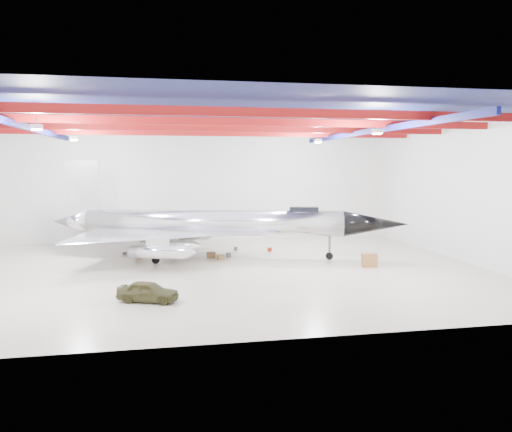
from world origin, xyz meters
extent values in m
plane|color=#B8AD92|center=(0.00, 0.00, 0.00)|extent=(40.00, 40.00, 0.00)
plane|color=silver|center=(0.00, 15.00, 5.50)|extent=(40.00, 0.00, 40.00)
plane|color=silver|center=(20.00, 0.00, 5.50)|extent=(0.00, 30.00, 30.00)
plane|color=#0A0F38|center=(0.00, 0.00, 11.00)|extent=(40.00, 40.00, 0.00)
cube|color=maroon|center=(0.00, -9.00, 10.40)|extent=(39.50, 0.25, 0.50)
cube|color=maroon|center=(0.00, -3.00, 10.40)|extent=(39.50, 0.25, 0.50)
cube|color=maroon|center=(0.00, 3.00, 10.40)|extent=(39.50, 0.25, 0.50)
cube|color=maroon|center=(0.00, 9.00, 10.40)|extent=(39.50, 0.25, 0.50)
cube|color=#0C0E4A|center=(-12.00, 0.00, 10.10)|extent=(0.25, 29.50, 0.40)
cube|color=#0C0E4A|center=(12.00, 0.00, 10.10)|extent=(0.25, 29.50, 0.40)
cube|color=silver|center=(-10.00, -6.00, 9.70)|extent=(0.55, 0.55, 0.25)
cube|color=silver|center=(10.00, -6.00, 9.70)|extent=(0.55, 0.55, 0.25)
cube|color=silver|center=(-10.00, 6.00, 9.70)|extent=(0.55, 0.55, 0.25)
cube|color=silver|center=(10.00, 6.00, 9.70)|extent=(0.55, 0.55, 0.25)
cylinder|color=silver|center=(0.84, 4.74, 2.92)|extent=(20.69, 7.32, 2.08)
cone|color=black|center=(13.44, 1.42, 2.92)|extent=(5.57, 3.34, 2.08)
cone|color=silver|center=(-10.75, 7.79, 2.92)|extent=(3.55, 2.81, 2.08)
cube|color=silver|center=(-9.74, 7.53, 5.63)|extent=(2.85, 0.86, 4.69)
cube|color=black|center=(7.89, 2.88, 4.01)|extent=(2.43, 1.39, 0.52)
cylinder|color=silver|center=(-3.64, -0.01, 1.46)|extent=(4.07, 1.92, 0.94)
cylinder|color=silver|center=(-2.98, 2.51, 1.46)|extent=(4.07, 1.92, 0.94)
cylinder|color=silver|center=(-1.39, 8.56, 1.46)|extent=(4.07, 1.92, 0.94)
cylinder|color=silver|center=(-0.72, 11.08, 1.46)|extent=(4.07, 1.92, 0.94)
cylinder|color=#59595B|center=(9.91, 2.35, 0.94)|extent=(0.19, 0.19, 1.88)
cylinder|color=black|center=(9.91, 2.35, 0.29)|extent=(0.62, 0.37, 0.58)
cylinder|color=#59595B|center=(-3.86, 3.28, 0.94)|extent=(0.19, 0.19, 1.88)
cylinder|color=black|center=(-3.86, 3.28, 0.29)|extent=(0.62, 0.37, 0.58)
cylinder|color=#59595B|center=(-2.53, 8.32, 0.94)|extent=(0.19, 0.19, 1.88)
cylinder|color=black|center=(-2.53, 8.32, 0.29)|extent=(0.62, 0.37, 0.58)
imported|color=#3E3D1F|center=(-4.17, -7.66, 0.58)|extent=(3.69, 2.52, 1.17)
cube|color=brown|center=(11.87, -1.03, 0.51)|extent=(1.16, 0.66, 1.02)
cube|color=olive|center=(-5.25, 5.53, 0.20)|extent=(0.61, 0.51, 0.39)
cube|color=#9E250F|center=(-2.33, 7.77, 0.14)|extent=(0.48, 0.43, 0.27)
cylinder|color=#59595B|center=(2.04, 4.86, 0.20)|extent=(0.59, 0.59, 0.40)
cube|color=olive|center=(0.61, 5.05, 0.22)|extent=(0.73, 0.63, 0.44)
cube|color=#59595B|center=(-6.52, 7.68, 0.12)|extent=(0.38, 0.32, 0.24)
cylinder|color=#9E250F|center=(5.99, 6.97, 0.18)|extent=(0.45, 0.45, 0.35)
cube|color=olive|center=(1.28, 3.97, 0.19)|extent=(0.65, 0.57, 0.39)
cylinder|color=#59595B|center=(3.12, 8.11, 0.16)|extent=(0.45, 0.45, 0.32)
camera|label=1|loc=(-3.35, -35.53, 7.60)|focal=35.00mm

